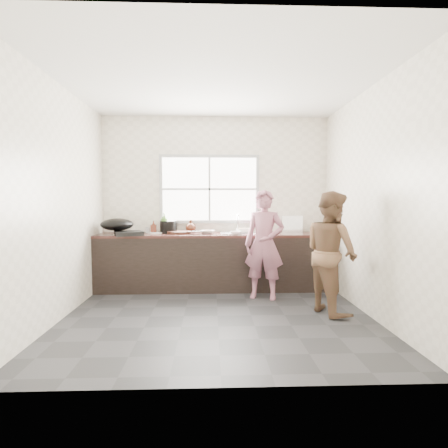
{
  "coord_description": "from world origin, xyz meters",
  "views": [
    {
      "loc": [
        -0.07,
        -4.06,
        1.37
      ],
      "look_at": [
        0.1,
        0.65,
        1.05
      ],
      "focal_mm": 28.0,
      "sensor_mm": 36.0,
      "label": 1
    }
  ],
  "objects_px": {
    "pot_lid_right": "(136,232)",
    "black_pot": "(168,227)",
    "glass_jar": "(148,230)",
    "bowl_held": "(235,232)",
    "bottle_brown_tall": "(154,228)",
    "burner": "(129,233)",
    "bottle_green": "(164,223)",
    "bottle_brown_short": "(191,226)",
    "wok": "(117,224)",
    "pot_lid_left": "(122,234)",
    "woman": "(264,248)",
    "plate_food": "(155,233)",
    "bowl_mince": "(207,232)",
    "dish_rack": "(289,224)",
    "cutting_board": "(180,232)",
    "bowl_crabs": "(244,231)",
    "person_side": "(331,252)"
  },
  "relations": [
    {
      "from": "pot_lid_right",
      "to": "black_pot",
      "type": "bearing_deg",
      "value": -11.3
    },
    {
      "from": "black_pot",
      "to": "glass_jar",
      "type": "bearing_deg",
      "value": -178.52
    },
    {
      "from": "bowl_held",
      "to": "bottle_brown_tall",
      "type": "bearing_deg",
      "value": 167.64
    },
    {
      "from": "black_pot",
      "to": "bottle_brown_tall",
      "type": "xyz_separation_m",
      "value": [
        -0.23,
        -0.03,
        -0.01
      ]
    },
    {
      "from": "burner",
      "to": "bottle_brown_tall",
      "type": "bearing_deg",
      "value": 43.94
    },
    {
      "from": "black_pot",
      "to": "bottle_green",
      "type": "relative_size",
      "value": 0.82
    },
    {
      "from": "bottle_brown_short",
      "to": "wok",
      "type": "height_order",
      "value": "wok"
    },
    {
      "from": "glass_jar",
      "to": "pot_lid_left",
      "type": "height_order",
      "value": "glass_jar"
    },
    {
      "from": "bottle_brown_tall",
      "to": "burner",
      "type": "bearing_deg",
      "value": -136.06
    },
    {
      "from": "woman",
      "to": "bowl_held",
      "type": "bearing_deg",
      "value": 153.83
    },
    {
      "from": "plate_food",
      "to": "bowl_mince",
      "type": "bearing_deg",
      "value": -4.61
    },
    {
      "from": "wok",
      "to": "dish_rack",
      "type": "height_order",
      "value": "dish_rack"
    },
    {
      "from": "bowl_held",
      "to": "pot_lid_left",
      "type": "xyz_separation_m",
      "value": [
        -1.69,
        0.03,
        -0.03
      ]
    },
    {
      "from": "bottle_brown_tall",
      "to": "plate_food",
      "type": "bearing_deg",
      "value": -62.4
    },
    {
      "from": "woman",
      "to": "bowl_mince",
      "type": "bearing_deg",
      "value": 165.37
    },
    {
      "from": "plate_food",
      "to": "bowl_held",
      "type": "bearing_deg",
      "value": -9.76
    },
    {
      "from": "black_pot",
      "to": "glass_jar",
      "type": "relative_size",
      "value": 2.91
    },
    {
      "from": "cutting_board",
      "to": "glass_jar",
      "type": "relative_size",
      "value": 4.22
    },
    {
      "from": "bowl_held",
      "to": "dish_rack",
      "type": "xyz_separation_m",
      "value": [
        0.9,
        0.41,
        0.1
      ]
    },
    {
      "from": "cutting_board",
      "to": "wok",
      "type": "relative_size",
      "value": 0.79
    },
    {
      "from": "dish_rack",
      "to": "pot_lid_right",
      "type": "bearing_deg",
      "value": 167.39
    },
    {
      "from": "pot_lid_left",
      "to": "bowl_crabs",
      "type": "bearing_deg",
      "value": 4.2
    },
    {
      "from": "plate_food",
      "to": "burner",
      "type": "distance_m",
      "value": 0.42
    },
    {
      "from": "bowl_held",
      "to": "plate_food",
      "type": "distance_m",
      "value": 1.24
    },
    {
      "from": "person_side",
      "to": "burner",
      "type": "xyz_separation_m",
      "value": [
        -2.67,
        0.98,
        0.15
      ]
    },
    {
      "from": "bowl_crabs",
      "to": "dish_rack",
      "type": "xyz_separation_m",
      "value": [
        0.76,
        0.24,
        0.1
      ]
    },
    {
      "from": "cutting_board",
      "to": "bowl_mince",
      "type": "bearing_deg",
      "value": -7.43
    },
    {
      "from": "dish_rack",
      "to": "black_pot",
      "type": "bearing_deg",
      "value": 170.5
    },
    {
      "from": "black_pot",
      "to": "burner",
      "type": "distance_m",
      "value": 0.64
    },
    {
      "from": "bottle_brown_short",
      "to": "burner",
      "type": "height_order",
      "value": "bottle_brown_short"
    },
    {
      "from": "cutting_board",
      "to": "plate_food",
      "type": "xyz_separation_m",
      "value": [
        -0.38,
        0.01,
        -0.01
      ]
    },
    {
      "from": "black_pot",
      "to": "dish_rack",
      "type": "bearing_deg",
      "value": 3.11
    },
    {
      "from": "plate_food",
      "to": "dish_rack",
      "type": "xyz_separation_m",
      "value": [
        2.12,
        0.2,
        0.13
      ]
    },
    {
      "from": "black_pot",
      "to": "bottle_green",
      "type": "distance_m",
      "value": 0.09
    },
    {
      "from": "dish_rack",
      "to": "bottle_brown_short",
      "type": "bearing_deg",
      "value": 167.39
    },
    {
      "from": "pot_lid_left",
      "to": "bottle_brown_tall",
      "type": "bearing_deg",
      "value": 29.33
    },
    {
      "from": "bowl_held",
      "to": "bottle_brown_short",
      "type": "relative_size",
      "value": 1.06
    },
    {
      "from": "pot_lid_left",
      "to": "cutting_board",
      "type": "bearing_deg",
      "value": 11.24
    },
    {
      "from": "bowl_mince",
      "to": "bottle_green",
      "type": "bearing_deg",
      "value": 168.5
    },
    {
      "from": "bowl_mince",
      "to": "burner",
      "type": "bearing_deg",
      "value": -171.49
    },
    {
      "from": "woman",
      "to": "dish_rack",
      "type": "height_order",
      "value": "woman"
    },
    {
      "from": "bowl_mince",
      "to": "glass_jar",
      "type": "relative_size",
      "value": 2.4
    },
    {
      "from": "bottle_green",
      "to": "pot_lid_left",
      "type": "bearing_deg",
      "value": -157.43
    },
    {
      "from": "pot_lid_right",
      "to": "woman",
      "type": "bearing_deg",
      "value": -22.05
    },
    {
      "from": "burner",
      "to": "bottle_green",
      "type": "bearing_deg",
      "value": 32.71
    },
    {
      "from": "black_pot",
      "to": "wok",
      "type": "relative_size",
      "value": 0.55
    },
    {
      "from": "plate_food",
      "to": "bottle_brown_short",
      "type": "height_order",
      "value": "bottle_brown_short"
    },
    {
      "from": "person_side",
      "to": "burner",
      "type": "height_order",
      "value": "person_side"
    },
    {
      "from": "plate_food",
      "to": "glass_jar",
      "type": "bearing_deg",
      "value": 145.24
    },
    {
      "from": "bowl_mince",
      "to": "pot_lid_left",
      "type": "bearing_deg",
      "value": -174.97
    }
  ]
}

